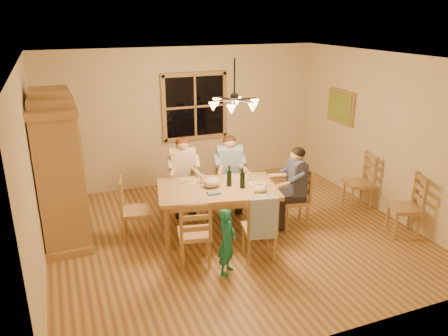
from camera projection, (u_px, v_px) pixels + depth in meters
name	position (u px, v px, depth m)	size (l,w,h in m)	color
floor	(233.00, 234.00, 6.86)	(5.50, 5.50, 0.00)	brown
ceiling	(235.00, 58.00, 5.96)	(5.50, 5.00, 0.02)	white
wall_back	(185.00, 117.00, 8.61)	(5.50, 0.02, 2.70)	beige
wall_left	(32.00, 176.00, 5.46)	(0.02, 5.00, 2.70)	beige
wall_right	(384.00, 134.00, 7.36)	(0.02, 5.00, 2.70)	beige
window	(195.00, 107.00, 8.58)	(1.30, 0.06, 1.30)	black
painting	(341.00, 107.00, 8.32)	(0.06, 0.78, 0.64)	#9C6F43
chandelier	(234.00, 103.00, 6.17)	(0.77, 0.68, 0.71)	black
armoire	(60.00, 173.00, 6.43)	(0.66, 1.40, 2.30)	#9C6F43
dining_table	(217.00, 193.00, 6.73)	(1.99, 1.45, 0.76)	#A8834A
chair_far_left	(184.00, 195.00, 7.56)	(0.52, 0.50, 0.99)	tan
chair_far_right	(229.00, 192.00, 7.69)	(0.52, 0.50, 0.99)	tan
chair_near_left	(195.00, 243.00, 5.98)	(0.52, 0.50, 0.99)	tan
chair_near_right	(259.00, 238.00, 6.13)	(0.52, 0.50, 0.99)	tan
chair_end_left	(136.00, 220.00, 6.64)	(0.50, 0.52, 0.99)	tan
chair_end_right	(294.00, 208.00, 7.05)	(0.50, 0.52, 0.99)	tan
adult_woman	(183.00, 166.00, 7.38)	(0.46, 0.49, 0.87)	beige
adult_plaid_man	(230.00, 163.00, 7.51)	(0.46, 0.49, 0.87)	#33668C
adult_slate_man	(296.00, 177.00, 6.87)	(0.49, 0.46, 0.87)	#3B435F
towel	(263.00, 218.00, 5.82)	(0.38, 0.10, 0.58)	#93A9C7
wine_bottle_a	(229.00, 176.00, 6.69)	(0.08, 0.08, 0.33)	black
wine_bottle_b	(242.00, 178.00, 6.62)	(0.08, 0.08, 0.33)	black
plate_woman	(188.00, 181.00, 6.93)	(0.26, 0.26, 0.02)	white
plate_plaid	(233.00, 178.00, 7.07)	(0.26, 0.26, 0.02)	white
plate_slate	(258.00, 184.00, 6.80)	(0.26, 0.26, 0.02)	white
wine_glass_a	(202.00, 179.00, 6.83)	(0.06, 0.06, 0.14)	silver
wine_glass_b	(249.00, 177.00, 6.93)	(0.06, 0.06, 0.14)	silver
cap	(260.00, 189.00, 6.47)	(0.20, 0.20, 0.11)	#C7BC85
napkin	(213.00, 193.00, 6.45)	(0.18, 0.14, 0.03)	slate
cloth_bundle	(212.00, 182.00, 6.68)	(0.28, 0.22, 0.15)	tan
child	(227.00, 242.00, 5.70)	(0.34, 0.22, 0.92)	#1B7C68
chair_spare_front	(403.00, 217.00, 6.76)	(0.56, 0.57, 0.99)	tan
chair_spare_back	(357.00, 191.00, 7.74)	(0.51, 0.52, 0.99)	tan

